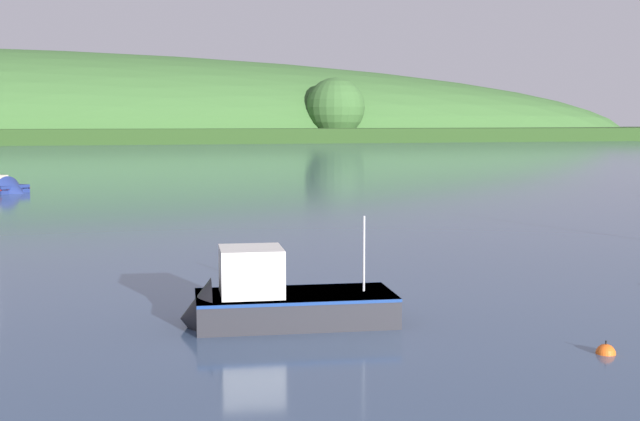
% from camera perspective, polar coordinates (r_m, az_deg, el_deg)
% --- Properties ---
extents(fishing_boat_moored, '(5.59, 2.55, 3.55)m').
position_cam_1_polar(fishing_boat_moored, '(22.08, -3.21, -6.48)').
color(fishing_boat_moored, '#232328').
rests_on(fishing_boat_moored, ground).
extents(mooring_buoy_off_fishing_boat, '(0.44, 0.44, 0.52)m').
position_cam_1_polar(mooring_buoy_off_fishing_boat, '(20.46, 18.59, -9.08)').
color(mooring_buoy_off_fishing_boat, '#EA5B19').
rests_on(mooring_buoy_off_fishing_boat, ground).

